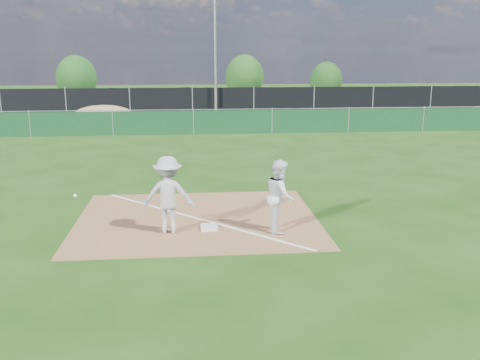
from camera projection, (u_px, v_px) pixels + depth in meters
name	position (u px, v px, depth m)	size (l,w,h in m)	color
ground	(194.00, 153.00, 22.19)	(90.00, 90.00, 0.00)	#1A3F0D
infield_dirt	(198.00, 219.00, 13.48)	(6.00, 5.00, 0.02)	brown
foul_line	(198.00, 218.00, 13.48)	(0.08, 7.00, 0.01)	white
green_fence	(193.00, 123.00, 26.89)	(44.00, 0.05, 1.20)	#0E3519
dirt_mound	(103.00, 116.00, 29.83)	(3.38, 2.60, 1.17)	olive
black_fence	(192.00, 102.00, 34.56)	(46.00, 0.04, 1.80)	black
parking_lot	(192.00, 107.00, 39.61)	(46.00, 9.00, 0.01)	black
light_pole	(215.00, 52.00, 33.66)	(0.16, 0.16, 8.00)	slate
first_base	(209.00, 227.00, 12.70)	(0.39, 0.39, 0.08)	silver
play_at_first	(168.00, 195.00, 12.28)	(2.74, 0.73, 1.80)	#B6B6B9
runner	(280.00, 196.00, 12.44)	(0.83, 0.65, 1.71)	silver
car_left	(121.00, 97.00, 38.94)	(1.85, 4.61, 1.57)	#999CA0
car_mid	(193.00, 98.00, 38.71)	(1.58, 4.53, 1.49)	black
car_right	(288.00, 100.00, 38.77)	(1.76, 4.33, 1.26)	black
tree_left	(76.00, 78.00, 42.60)	(3.18, 3.18, 3.77)	#382316
tree_mid	(245.00, 77.00, 44.79)	(3.20, 3.20, 3.80)	#382316
tree_right	(326.00, 80.00, 45.32)	(2.70, 2.70, 3.20)	#382316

